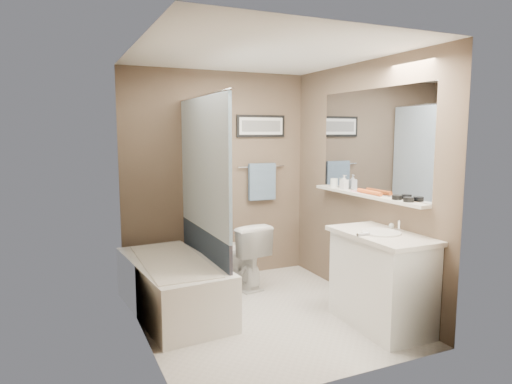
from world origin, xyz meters
name	(u,v)px	position (x,y,z in m)	size (l,w,h in m)	color
ground	(263,314)	(0.00, 0.00, 0.00)	(2.50, 2.50, 0.00)	silver
ceiling	(263,55)	(0.00, 0.00, 2.38)	(2.20, 2.50, 0.04)	white
wall_back	(218,177)	(0.00, 1.23, 1.20)	(2.20, 0.04, 2.40)	brown
wall_front	(341,209)	(0.00, -1.23, 1.20)	(2.20, 0.04, 2.40)	brown
wall_left	(143,195)	(-1.08, 0.00, 1.20)	(0.04, 2.50, 2.40)	brown
wall_right	(360,183)	(1.08, 0.00, 1.20)	(0.04, 2.50, 2.40)	brown
tile_surround	(132,210)	(-1.09, 0.50, 1.00)	(0.02, 1.55, 2.00)	tan
curtain_rod	(202,96)	(-0.40, 0.50, 2.05)	(0.02, 0.02, 1.55)	silver
curtain_upper	(204,164)	(-0.40, 0.50, 1.40)	(0.03, 1.45, 1.28)	white
curtain_lower	(205,247)	(-0.40, 0.50, 0.58)	(0.03, 1.45, 0.36)	#273649
mirror	(372,141)	(1.09, -0.15, 1.62)	(0.02, 1.60, 1.00)	silver
shelf	(365,195)	(1.04, -0.15, 1.10)	(0.12, 1.60, 0.03)	silver
towel_bar	(261,167)	(0.55, 1.22, 1.30)	(0.02, 0.02, 0.60)	silver
towel	(262,182)	(0.55, 1.20, 1.12)	(0.34, 0.05, 0.44)	#82A3BE
art_frame	(261,126)	(0.55, 1.23, 1.78)	(0.62, 0.03, 0.26)	black
art_mat	(261,126)	(0.55, 1.22, 1.78)	(0.56, 0.00, 0.20)	white
art_image	(261,126)	(0.55, 1.22, 1.78)	(0.50, 0.00, 0.13)	#595959
door	(405,232)	(0.55, -1.24, 1.00)	(0.80, 0.02, 2.00)	silver
door_handle	(363,234)	(0.22, -1.19, 1.00)	(0.02, 0.02, 0.10)	silver
bathtub	(173,286)	(-0.75, 0.42, 0.25)	(0.70, 1.50, 0.50)	white
tub_rim	(172,261)	(-0.75, 0.42, 0.50)	(0.56, 1.36, 0.02)	silver
toilet	(241,254)	(0.13, 0.85, 0.36)	(0.41, 0.71, 0.73)	white
vanity	(381,282)	(0.85, -0.65, 0.40)	(0.50, 0.90, 0.80)	white
countertop	(382,235)	(0.84, -0.65, 0.82)	(0.54, 0.96, 0.04)	silver
sink_basin	(381,232)	(0.83, -0.65, 0.85)	(0.34, 0.34, 0.01)	white
faucet_spout	(399,226)	(1.03, -0.65, 0.89)	(0.02, 0.02, 0.10)	white
faucet_knob	(392,226)	(1.03, -0.55, 0.87)	(0.05, 0.05, 0.05)	silver
candle_bowl_near	(408,200)	(1.04, -0.74, 1.14)	(0.09, 0.09, 0.04)	black
candle_bowl_far	(397,197)	(1.04, -0.60, 1.14)	(0.09, 0.09, 0.04)	black
hair_brush_front	(374,193)	(1.04, -0.28, 1.14)	(0.04, 0.04, 0.22)	#C9521C
hair_brush_back	(365,191)	(1.04, -0.15, 1.14)	(0.04, 0.04, 0.22)	#D8551E
pink_comb	(357,191)	(1.04, -0.01, 1.12)	(0.03, 0.16, 0.01)	#CE7E99
glass_jar	(334,183)	(1.04, 0.39, 1.17)	(0.08, 0.08, 0.10)	silver
soap_bottle	(344,182)	(1.04, 0.21, 1.19)	(0.07, 0.07, 0.15)	#999999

